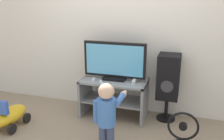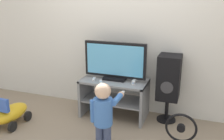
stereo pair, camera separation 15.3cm
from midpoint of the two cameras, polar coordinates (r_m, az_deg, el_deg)
ground_plane at (r=3.59m, az=0.43°, el=-12.00°), size 16.00×16.00×0.00m
wall_back at (r=3.71m, az=3.47°, el=10.17°), size 10.00×0.06×2.60m
tv_stand at (r=3.64m, az=1.74°, el=-5.25°), size 0.94×0.49×0.56m
television at (r=3.51m, az=1.92°, el=1.95°), size 0.90×0.20×0.54m
game_console at (r=3.47m, az=6.41°, el=-2.57°), size 0.04×0.16×0.05m
remote_primary at (r=3.58m, az=-2.94°, el=-2.07°), size 0.07×0.13×0.03m
remote_secondary at (r=3.45m, az=-1.28°, el=-2.80°), size 0.09×0.13×0.03m
child at (r=2.80m, az=-0.34°, el=-9.56°), size 0.31×0.47×0.83m
speaker_tower at (r=3.51m, az=14.08°, el=-1.94°), size 0.30×0.33×0.96m
floor_fan at (r=3.09m, az=16.82°, el=-13.60°), size 0.36×0.18×0.45m
ride_on_toy at (r=3.72m, az=-21.06°, el=-9.18°), size 0.33×0.57×0.45m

